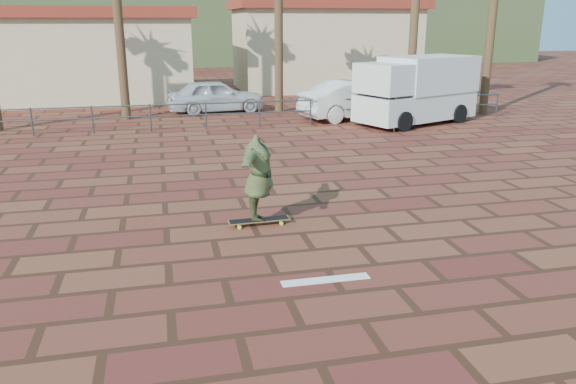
{
  "coord_description": "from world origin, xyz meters",
  "views": [
    {
      "loc": [
        -1.63,
        -8.78,
        3.83
      ],
      "look_at": [
        0.59,
        0.93,
        0.8
      ],
      "focal_mm": 35.0,
      "sensor_mm": 36.0,
      "label": 1
    }
  ],
  "objects_px": {
    "longboard": "(259,220)",
    "skateboarder": "(258,178)",
    "car_silver": "(216,96)",
    "car_white": "(356,100)",
    "campervan": "(417,89)"
  },
  "relations": [
    {
      "from": "longboard",
      "to": "skateboarder",
      "type": "distance_m",
      "value": 0.86
    },
    {
      "from": "campervan",
      "to": "car_silver",
      "type": "height_order",
      "value": "campervan"
    },
    {
      "from": "longboard",
      "to": "skateboarder",
      "type": "xyz_separation_m",
      "value": [
        -0.0,
        -0.0,
        0.86
      ]
    },
    {
      "from": "campervan",
      "to": "car_white",
      "type": "bearing_deg",
      "value": 120.22
    },
    {
      "from": "campervan",
      "to": "car_silver",
      "type": "xyz_separation_m",
      "value": [
        -7.36,
        4.48,
        -0.63
      ]
    },
    {
      "from": "campervan",
      "to": "car_white",
      "type": "relative_size",
      "value": 1.14
    },
    {
      "from": "car_silver",
      "to": "car_white",
      "type": "xyz_separation_m",
      "value": [
        5.41,
        -3.0,
        0.06
      ]
    },
    {
      "from": "car_silver",
      "to": "car_white",
      "type": "relative_size",
      "value": 0.89
    },
    {
      "from": "campervan",
      "to": "longboard",
      "type": "bearing_deg",
      "value": -151.06
    },
    {
      "from": "skateboarder",
      "to": "car_silver",
      "type": "xyz_separation_m",
      "value": [
        0.66,
        14.56,
        -0.25
      ]
    },
    {
      "from": "longboard",
      "to": "car_silver",
      "type": "distance_m",
      "value": 14.59
    },
    {
      "from": "skateboarder",
      "to": "campervan",
      "type": "xyz_separation_m",
      "value": [
        8.02,
        10.08,
        0.38
      ]
    },
    {
      "from": "skateboarder",
      "to": "car_white",
      "type": "distance_m",
      "value": 13.06
    },
    {
      "from": "car_white",
      "to": "longboard",
      "type": "bearing_deg",
      "value": 138.7
    },
    {
      "from": "campervan",
      "to": "car_white",
      "type": "distance_m",
      "value": 2.52
    }
  ]
}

